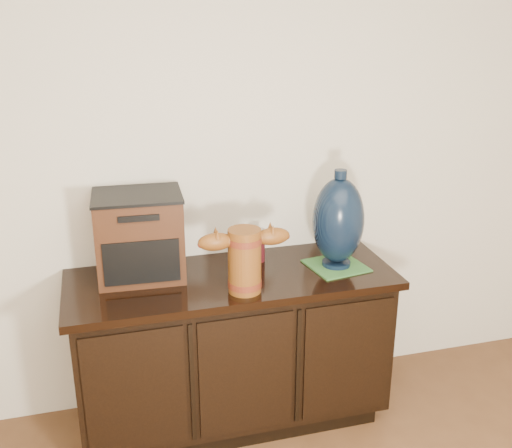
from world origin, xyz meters
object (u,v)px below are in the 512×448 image
object	(u,v)px
terracotta_vessel	(245,257)
lamp_base	(338,221)
sideboard	(233,348)
tv_radio	(140,236)
spray_can	(259,245)

from	to	relation	value
terracotta_vessel	lamp_base	xyz separation A→B (m)	(0.47, 0.14, 0.07)
sideboard	terracotta_vessel	size ratio (longest dim) A/B	3.77
tv_radio	lamp_base	world-z (taller)	lamp_base
spray_can	tv_radio	bearing A→B (deg)	-178.01
sideboard	terracotta_vessel	world-z (taller)	terracotta_vessel
spray_can	sideboard	bearing A→B (deg)	-141.63
terracotta_vessel	lamp_base	bearing A→B (deg)	16.40
lamp_base	spray_can	size ratio (longest dim) A/B	2.82
terracotta_vessel	tv_radio	xyz separation A→B (m)	(-0.40, 0.27, 0.03)
tv_radio	spray_can	distance (m)	0.56
terracotta_vessel	spray_can	world-z (taller)	terracotta_vessel
sideboard	spray_can	size ratio (longest dim) A/B	9.12
lamp_base	spray_can	xyz separation A→B (m)	(-0.33, 0.16, -0.14)
sideboard	terracotta_vessel	bearing A→B (deg)	-83.60
sideboard	lamp_base	size ratio (longest dim) A/B	3.23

